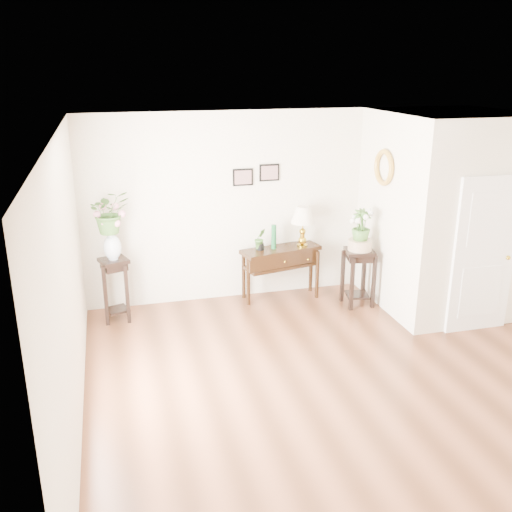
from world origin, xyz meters
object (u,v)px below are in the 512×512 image
object	(u,v)px
plant_stand_a	(116,290)
plant_stand_b	(358,277)
console_table	(280,273)
table_lamp	(303,224)

from	to	relation	value
plant_stand_a	plant_stand_b	xyz separation A→B (m)	(3.47, -0.36, -0.02)
console_table	table_lamp	world-z (taller)	table_lamp
console_table	plant_stand_a	world-z (taller)	plant_stand_a
console_table	plant_stand_a	distance (m)	2.44
console_table	table_lamp	size ratio (longest dim) A/B	1.93
table_lamp	plant_stand_a	xyz separation A→B (m)	(-2.77, -0.18, -0.70)
plant_stand_a	plant_stand_b	distance (m)	3.49
plant_stand_a	plant_stand_b	world-z (taller)	plant_stand_a
plant_stand_a	plant_stand_b	bearing A→B (deg)	-5.93
console_table	table_lamp	distance (m)	0.82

